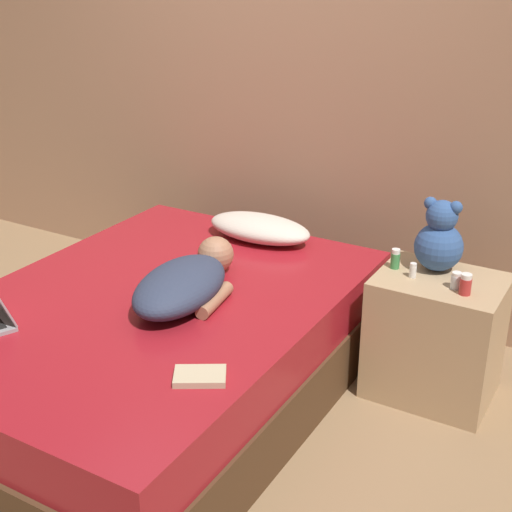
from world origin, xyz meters
name	(u,v)px	position (x,y,z in m)	size (l,w,h in m)	color
ground_plane	(159,395)	(0.00, 0.00, 0.00)	(12.00, 12.00, 0.00)	#937551
wall_back	(293,70)	(0.00, 1.29, 1.30)	(8.00, 0.06, 2.60)	tan
bed	(156,348)	(0.00, 0.00, 0.25)	(1.47, 2.02, 0.51)	#4C331E
nightstand	(435,337)	(1.07, 0.66, 0.29)	(0.55, 0.43, 0.57)	tan
pillow	(259,228)	(0.07, 0.81, 0.57)	(0.57, 0.29, 0.13)	beige
person_lying	(186,282)	(0.14, 0.06, 0.59)	(0.41, 0.75, 0.17)	#2D3851
teddy_bear	(439,239)	(1.02, 0.75, 0.72)	(0.22, 0.22, 0.33)	#335693
bottle_clear	(456,281)	(1.15, 0.60, 0.61)	(0.05, 0.05, 0.07)	silver
bottle_green	(395,259)	(0.85, 0.67, 0.62)	(0.04, 0.04, 0.09)	#3D8E4C
bottle_red	(466,284)	(1.19, 0.56, 0.62)	(0.05, 0.05, 0.09)	#B72D2D
bottle_white	(413,270)	(0.95, 0.62, 0.61)	(0.03, 0.03, 0.07)	white
book	(200,376)	(0.54, -0.43, 0.52)	(0.22, 0.20, 0.02)	#C6B793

